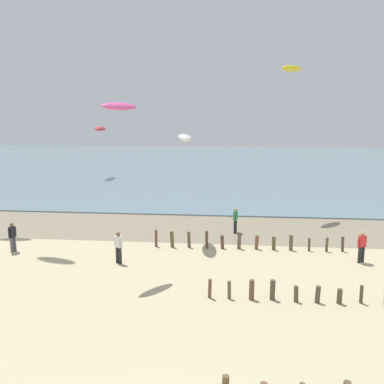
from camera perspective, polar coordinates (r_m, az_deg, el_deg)
The scene contains 12 objects.
wet_sand_strip at distance 28.53m, azimuth 1.99°, elevation -5.03°, with size 120.00×6.97×0.01m, color gray.
sea at distance 66.38m, azimuth 4.10°, elevation 3.97°, with size 160.00×70.00×0.10m, color slate.
groyne_mid at distance 18.39m, azimuth 16.65°, elevation -13.26°, with size 9.24×0.35×0.88m.
groyne_far at distance 24.30m, azimuth 6.71°, elevation -6.80°, with size 10.94×0.33×1.04m.
person_nearest_camera at distance 23.59m, azimuth 22.39°, elevation -6.90°, with size 0.52×0.35×1.71m.
person_mid_beach at distance 22.09m, azimuth -10.12°, elevation -7.41°, with size 0.51×0.37×1.71m.
person_by_waterline at distance 25.60m, azimuth -23.52°, elevation -5.63°, with size 0.31×0.55×1.71m.
person_left_flank at distance 27.35m, azimuth 6.01°, elevation -3.79°, with size 0.30×0.56×1.71m.
kite_aloft_0 at distance 32.66m, azimuth 13.60°, elevation 16.22°, with size 2.38×0.76×0.38m, color yellow.
kite_aloft_2 at distance 24.74m, azimuth -0.99°, elevation 7.48°, with size 2.65×0.85×0.42m, color white.
kite_aloft_5 at distance 19.97m, azimuth -10.01°, elevation 11.56°, with size 2.01×0.64×0.32m, color #E54C99.
kite_aloft_8 at distance 51.92m, azimuth -12.54°, elevation 8.53°, with size 3.32×1.06×0.53m, color red.
Camera 1 is at (1.69, -7.39, 7.69)m, focal length 38.65 mm.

